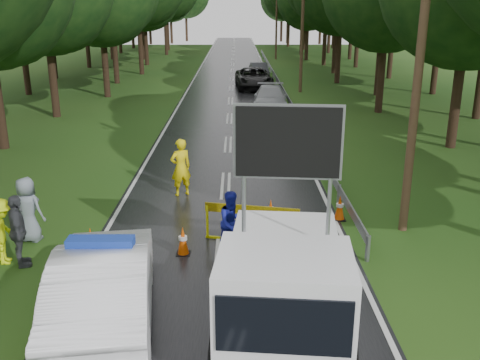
{
  "coord_description": "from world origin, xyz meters",
  "views": [
    {
      "loc": [
        0.39,
        -12.23,
        6.17
      ],
      "look_at": [
        0.49,
        2.68,
        1.3
      ],
      "focal_mm": 40.0,
      "sensor_mm": 36.0,
      "label": 1
    }
  ],
  "objects_px": {
    "work_truck": "(284,281)",
    "civilian": "(232,223)",
    "queue_car_first": "(263,118)",
    "barrier": "(252,215)",
    "officer": "(181,167)",
    "queue_car_second": "(270,98)",
    "police_sedan": "(104,285)",
    "queue_car_third": "(254,78)",
    "queue_car_fourth": "(259,70)"
  },
  "relations": [
    {
      "from": "police_sedan",
      "to": "work_truck",
      "type": "relative_size",
      "value": 0.98
    },
    {
      "from": "police_sedan",
      "to": "queue_car_third",
      "type": "xyz_separation_m",
      "value": [
        4.01,
        32.5,
        -0.06
      ]
    },
    {
      "from": "work_truck",
      "to": "queue_car_fourth",
      "type": "relative_size",
      "value": 1.4
    },
    {
      "from": "work_truck",
      "to": "queue_car_fourth",
      "type": "height_order",
      "value": "work_truck"
    },
    {
      "from": "civilian",
      "to": "queue_car_third",
      "type": "xyz_separation_m",
      "value": [
        1.48,
        29.27,
        -0.04
      ]
    },
    {
      "from": "officer",
      "to": "queue_car_fourth",
      "type": "distance_m",
      "value": 31.82
    },
    {
      "from": "queue_car_third",
      "to": "queue_car_second",
      "type": "bearing_deg",
      "value": -88.25
    },
    {
      "from": "work_truck",
      "to": "civilian",
      "type": "bearing_deg",
      "value": 111.03
    },
    {
      "from": "work_truck",
      "to": "barrier",
      "type": "height_order",
      "value": "work_truck"
    },
    {
      "from": "barrier",
      "to": "civilian",
      "type": "relative_size",
      "value": 1.5
    },
    {
      "from": "work_truck",
      "to": "queue_car_second",
      "type": "height_order",
      "value": "work_truck"
    },
    {
      "from": "work_truck",
      "to": "queue_car_fourth",
      "type": "distance_m",
      "value": 39.74
    },
    {
      "from": "queue_car_second",
      "to": "barrier",
      "type": "bearing_deg",
      "value": -91.35
    },
    {
      "from": "barrier",
      "to": "officer",
      "type": "height_order",
      "value": "officer"
    },
    {
      "from": "officer",
      "to": "queue_car_third",
      "type": "bearing_deg",
      "value": -125.25
    },
    {
      "from": "queue_car_third",
      "to": "civilian",
      "type": "bearing_deg",
      "value": -95.93
    },
    {
      "from": "civilian",
      "to": "queue_car_fourth",
      "type": "bearing_deg",
      "value": 57.52
    },
    {
      "from": "work_truck",
      "to": "queue_car_third",
      "type": "height_order",
      "value": "work_truck"
    },
    {
      "from": "queue_car_first",
      "to": "queue_car_second",
      "type": "bearing_deg",
      "value": 81.02
    },
    {
      "from": "civilian",
      "to": "queue_car_fourth",
      "type": "distance_m",
      "value": 36.14
    },
    {
      "from": "barrier",
      "to": "officer",
      "type": "distance_m",
      "value": 4.47
    },
    {
      "from": "civilian",
      "to": "officer",
      "type": "bearing_deg",
      "value": 82.4
    },
    {
      "from": "work_truck",
      "to": "barrier",
      "type": "xyz_separation_m",
      "value": [
        -0.5,
        4.31,
        -0.35
      ]
    },
    {
      "from": "police_sedan",
      "to": "work_truck",
      "type": "bearing_deg",
      "value": 165.09
    },
    {
      "from": "barrier",
      "to": "queue_car_fourth",
      "type": "bearing_deg",
      "value": 99.53
    },
    {
      "from": "barrier",
      "to": "civilian",
      "type": "height_order",
      "value": "civilian"
    },
    {
      "from": "officer",
      "to": "queue_car_second",
      "type": "distance_m",
      "value": 16.35
    },
    {
      "from": "work_truck",
      "to": "officer",
      "type": "height_order",
      "value": "work_truck"
    },
    {
      "from": "police_sedan",
      "to": "queue_car_third",
      "type": "relative_size",
      "value": 0.94
    },
    {
      "from": "police_sedan",
      "to": "work_truck",
      "type": "xyz_separation_m",
      "value": [
        3.55,
        -0.42,
        0.29
      ]
    },
    {
      "from": "police_sedan",
      "to": "barrier",
      "type": "height_order",
      "value": "police_sedan"
    },
    {
      "from": "police_sedan",
      "to": "officer",
      "type": "height_order",
      "value": "officer"
    },
    {
      "from": "civilian",
      "to": "queue_car_third",
      "type": "distance_m",
      "value": 29.31
    },
    {
      "from": "queue_car_fourth",
      "to": "queue_car_second",
      "type": "bearing_deg",
      "value": -95.12
    },
    {
      "from": "civilian",
      "to": "queue_car_third",
      "type": "bearing_deg",
      "value": 58.07
    },
    {
      "from": "barrier",
      "to": "queue_car_first",
      "type": "relative_size",
      "value": 0.64
    },
    {
      "from": "civilian",
      "to": "queue_car_first",
      "type": "bearing_deg",
      "value": 55.12
    },
    {
      "from": "queue_car_first",
      "to": "police_sedan",
      "type": "bearing_deg",
      "value": -104.62
    },
    {
      "from": "barrier",
      "to": "civilian",
      "type": "bearing_deg",
      "value": -116.02
    },
    {
      "from": "police_sedan",
      "to": "civilian",
      "type": "distance_m",
      "value": 4.11
    },
    {
      "from": "officer",
      "to": "queue_car_fourth",
      "type": "height_order",
      "value": "officer"
    },
    {
      "from": "work_truck",
      "to": "barrier",
      "type": "relative_size",
      "value": 2.19
    },
    {
      "from": "police_sedan",
      "to": "officer",
      "type": "xyz_separation_m",
      "value": [
        0.77,
        7.73,
        0.12
      ]
    },
    {
      "from": "civilian",
      "to": "barrier",
      "type": "bearing_deg",
      "value": 22.74
    },
    {
      "from": "queue_car_second",
      "to": "queue_car_fourth",
      "type": "xyz_separation_m",
      "value": [
        -0.05,
        15.72,
        -0.06
      ]
    },
    {
      "from": "queue_car_third",
      "to": "work_truck",
      "type": "bearing_deg",
      "value": -93.84
    },
    {
      "from": "officer",
      "to": "queue_car_fourth",
      "type": "relative_size",
      "value": 0.5
    },
    {
      "from": "queue_car_second",
      "to": "queue_car_third",
      "type": "height_order",
      "value": "queue_car_third"
    },
    {
      "from": "queue_car_third",
      "to": "barrier",
      "type": "bearing_deg",
      "value": -94.95
    },
    {
      "from": "work_truck",
      "to": "officer",
      "type": "bearing_deg",
      "value": 114.32
    }
  ]
}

